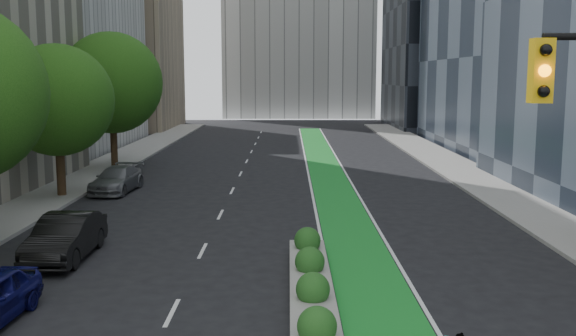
{
  "coord_description": "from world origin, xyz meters",
  "views": [
    {
      "loc": [
        0.58,
        -10.1,
        6.17
      ],
      "look_at": [
        0.54,
        11.86,
        3.0
      ],
      "focal_mm": 40.0,
      "sensor_mm": 36.0,
      "label": 1
    }
  ],
  "objects": [
    {
      "name": "sidewalk_left",
      "position": [
        -11.8,
        25.0,
        0.07
      ],
      "size": [
        3.6,
        90.0,
        0.15
      ],
      "primitive_type": "cube",
      "color": "gray",
      "rests_on": "ground"
    },
    {
      "name": "sidewalk_right",
      "position": [
        11.8,
        25.0,
        0.07
      ],
      "size": [
        3.6,
        90.0,
        0.15
      ],
      "primitive_type": "cube",
      "color": "gray",
      "rests_on": "ground"
    },
    {
      "name": "bike_lane_paint",
      "position": [
        3.0,
        30.0,
        0.01
      ],
      "size": [
        2.2,
        70.0,
        0.01
      ],
      "primitive_type": "cube",
      "color": "#188729",
      "rests_on": "ground"
    },
    {
      "name": "building_tan_far",
      "position": [
        -20.0,
        66.0,
        13.0
      ],
      "size": [
        14.0,
        16.0,
        26.0
      ],
      "primitive_type": "cube",
      "color": "tan",
      "rests_on": "ground"
    },
    {
      "name": "building_dark_end",
      "position": [
        20.0,
        68.0,
        14.0
      ],
      "size": [
        14.0,
        18.0,
        28.0
      ],
      "primitive_type": "cube",
      "color": "black",
      "rests_on": "ground"
    },
    {
      "name": "tree_midfar",
      "position": [
        -11.0,
        22.0,
        4.95
      ],
      "size": [
        5.6,
        5.6,
        7.76
      ],
      "color": "black",
      "rests_on": "ground"
    },
    {
      "name": "tree_far",
      "position": [
        -11.0,
        32.0,
        5.69
      ],
      "size": [
        6.6,
        6.6,
        9.0
      ],
      "color": "black",
      "rests_on": "ground"
    },
    {
      "name": "median_planter",
      "position": [
        1.2,
        7.04,
        0.37
      ],
      "size": [
        1.2,
        10.26,
        1.1
      ],
      "color": "gray",
      "rests_on": "ground"
    },
    {
      "name": "parked_car_left_mid",
      "position": [
        -7.0,
        11.01,
        0.75
      ],
      "size": [
        1.6,
        4.57,
        1.51
      ],
      "primitive_type": "imported",
      "rotation": [
        0.0,
        0.0,
        0.0
      ],
      "color": "black",
      "rests_on": "ground"
    },
    {
      "name": "parked_car_left_far",
      "position": [
        -8.63,
        23.67,
        0.67
      ],
      "size": [
        2.27,
        4.77,
        1.34
      ],
      "primitive_type": "imported",
      "rotation": [
        0.0,
        0.0,
        -0.09
      ],
      "color": "#5D5F63",
      "rests_on": "ground"
    }
  ]
}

